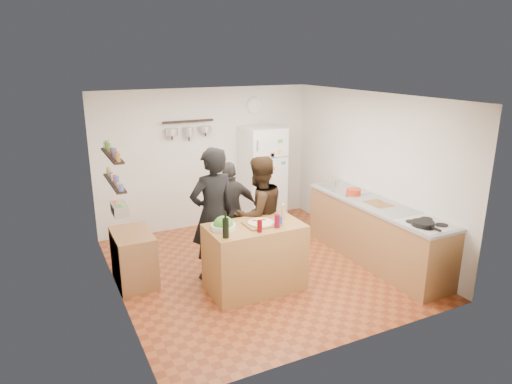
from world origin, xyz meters
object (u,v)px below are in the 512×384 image
fridge (262,176)px  side_table (134,258)px  person_left (213,214)px  person_center (259,214)px  skillet (423,224)px  wall_clock (254,106)px  prep_island (255,257)px  salad_bowl (223,227)px  wine_bottle (226,228)px  salt_canister (279,220)px  pepper_mill (283,213)px  counter_run (375,233)px  red_bowl (354,192)px  person_back (230,210)px

fridge → side_table: 3.07m
person_left → person_center: (0.68, -0.05, -0.09)m
skillet → wall_clock: size_ratio=0.96×
prep_island → salad_bowl: bearing=173.2°
side_table → wine_bottle: bearing=-50.8°
salt_canister → skillet: 1.85m
wine_bottle → salt_canister: 0.81m
prep_island → pepper_mill: 0.71m
counter_run → wall_clock: 3.22m
counter_run → wine_bottle: bearing=-175.6°
prep_island → person_left: size_ratio=0.67×
red_bowl → fridge: 1.92m
person_center → fridge: (0.96, 1.77, 0.05)m
wall_clock → side_table: size_ratio=0.37×
prep_island → red_bowl: size_ratio=5.46×
skillet → person_left: bearing=145.8°
person_center → side_table: bearing=-23.3°
skillet → wall_clock: 3.86m
counter_run → side_table: counter_run is taller
prep_island → person_center: person_center is taller
pepper_mill → person_left: bearing=148.2°
salad_bowl → person_back: 1.20m
salad_bowl → person_back: bearing=62.5°
wall_clock → fridge: bearing=-90.0°
salad_bowl → wine_bottle: (-0.08, -0.27, 0.09)m
person_center → person_back: (-0.19, 0.59, -0.09)m
skillet → red_bowl: red_bowl is taller
fridge → salt_canister: bearing=-112.2°
person_left → wall_clock: (1.64, 2.05, 1.21)m
pepper_mill → wall_clock: (0.83, 2.56, 1.15)m
person_back → skillet: bearing=135.4°
pepper_mill → fridge: bearing=69.6°
salad_bowl → fridge: bearing=52.7°
salt_canister → red_bowl: 1.79m
person_center → counter_run: (1.71, -0.53, -0.40)m
pepper_mill → fridge: size_ratio=0.10×
wine_bottle → counter_run: bearing=4.4°
person_left → wall_clock: bearing=-138.0°
salt_canister → person_center: size_ratio=0.07×
salt_canister → counter_run: 1.81m
person_left → salad_bowl: bearing=74.7°
side_table → person_back: bearing=7.4°
salad_bowl → side_table: (-0.99, 0.85, -0.58)m
salt_canister → red_bowl: bearing=20.0°
side_table → red_bowl: bearing=-6.9°
salt_canister → person_back: person_back is taller
counter_run → skillet: (-0.10, -0.98, 0.50)m
pepper_mill → person_back: (-0.32, 1.05, -0.24)m
red_bowl → fridge: size_ratio=0.13×
pepper_mill → counter_run: (1.58, -0.07, -0.55)m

